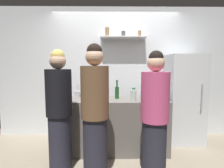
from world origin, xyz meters
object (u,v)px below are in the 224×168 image
utensil_holder (78,94)px  wine_bottle_dark_glass (148,90)px  wine_bottle_amber_glass (143,92)px  person_pink_top (155,118)px  wine_bottle_green_glass (117,92)px  person_blonde (59,112)px  water_bottle_plastic (133,96)px  refrigerator (184,99)px  person_brown_jacket (95,114)px  baking_pan (92,97)px

utensil_holder → wine_bottle_dark_glass: (1.25, 0.01, 0.06)m
wine_bottle_amber_glass → person_pink_top: person_pink_top is taller
wine_bottle_green_glass → person_blonde: bearing=-141.4°
utensil_holder → water_bottle_plastic: 1.03m
refrigerator → person_brown_jacket: bearing=-144.2°
person_blonde → water_bottle_plastic: bearing=-18.9°
refrigerator → utensil_holder: bearing=-175.9°
baking_pan → person_pink_top: person_pink_top is taller
wine_bottle_amber_glass → person_brown_jacket: 1.14m
refrigerator → baking_pan: 1.72m
wine_bottle_green_glass → person_brown_jacket: (-0.30, -0.83, -0.15)m
utensil_holder → water_bottle_plastic: utensil_holder is taller
baking_pan → wine_bottle_green_glass: bearing=-7.9°
baking_pan → person_brown_jacket: 0.90m
wine_bottle_amber_glass → person_brown_jacket: size_ratio=0.18×
wine_bottle_green_glass → water_bottle_plastic: wine_bottle_green_glass is taller
water_bottle_plastic → person_blonde: person_blonde is taller
person_pink_top → person_blonde: bearing=-100.2°
refrigerator → wine_bottle_amber_glass: 0.89m
wine_bottle_dark_glass → person_brown_jacket: 1.34m
wine_bottle_amber_glass → wine_bottle_dark_glass: bearing=52.6°
refrigerator → person_blonde: size_ratio=1.00×
wine_bottle_green_glass → wine_bottle_dark_glass: 0.59m
utensil_holder → wine_bottle_green_glass: (0.69, -0.16, 0.06)m
baking_pan → wine_bottle_dark_glass: (0.99, 0.11, 0.09)m
wine_bottle_amber_glass → person_blonde: person_blonde is taller
wine_bottle_green_glass → water_bottle_plastic: bearing=-48.4°
refrigerator → person_blonde: (-2.07, -0.93, -0.01)m
baking_pan → wine_bottle_amber_glass: wine_bottle_amber_glass is taller
wine_bottle_dark_glass → person_blonde: 1.59m
wine_bottle_amber_glass → wine_bottle_dark_glass: wine_bottle_dark_glass is taller
baking_pan → wine_bottle_amber_glass: 0.88m
utensil_holder → wine_bottle_dark_glass: 1.25m
baking_pan → person_blonde: (-0.36, -0.69, -0.10)m
person_blonde → baking_pan: bearing=24.4°
water_bottle_plastic → person_brown_jacket: person_brown_jacket is taller
baking_pan → person_brown_jacket: person_brown_jacket is taller
wine_bottle_amber_glass → water_bottle_plastic: size_ratio=1.38×
wine_bottle_amber_glass → wine_bottle_dark_glass: 0.20m
utensil_holder → person_brown_jacket: size_ratio=0.13×
wine_bottle_dark_glass → person_blonde: size_ratio=0.20×
baking_pan → person_brown_jacket: (0.13, -0.89, -0.07)m
wine_bottle_amber_glass → person_pink_top: (-0.02, -0.87, -0.21)m
refrigerator → wine_bottle_green_glass: 1.32m
baking_pan → wine_bottle_green_glass: wine_bottle_green_glass is taller
wine_bottle_dark_glass → person_brown_jacket: size_ratio=0.19×
person_pink_top → baking_pan: bearing=-136.9°
person_blonde → wine_bottle_amber_glass: bearing=-10.2°
utensil_holder → person_blonde: (-0.11, -0.79, -0.13)m
refrigerator → baking_pan: (-1.70, -0.24, 0.09)m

